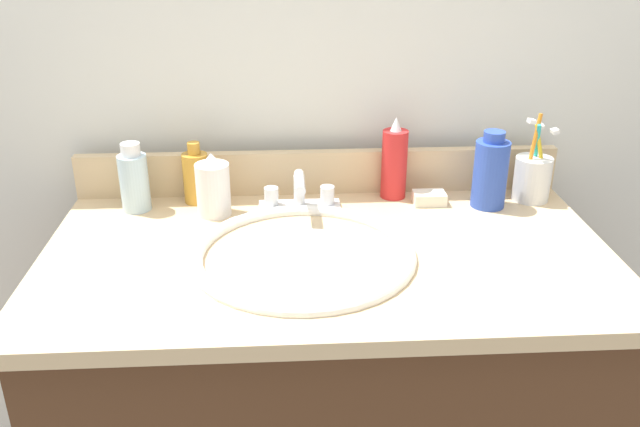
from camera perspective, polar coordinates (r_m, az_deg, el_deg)
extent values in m
cube|color=#4C2D19|center=(1.40, 0.56, -17.32)|extent=(0.95, 0.51, 0.72)
cube|color=#D1B284|center=(1.19, 0.63, -3.67)|extent=(0.99, 0.56, 0.03)
cube|color=#D1B284|center=(1.41, -0.11, 3.54)|extent=(0.99, 0.02, 0.09)
cube|color=silver|center=(1.52, -0.23, -0.71)|extent=(2.09, 0.04, 1.30)
torus|color=white|center=(1.16, -1.44, -3.46)|extent=(0.39, 0.39, 0.02)
ellipsoid|color=white|center=(1.18, -1.41, -5.39)|extent=(0.33, 0.33, 0.11)
cylinder|color=#B2B5BA|center=(1.20, -1.40, -6.85)|extent=(0.04, 0.04, 0.01)
cube|color=silver|center=(1.34, -1.74, 0.57)|extent=(0.16, 0.05, 0.01)
cylinder|color=silver|center=(1.32, -1.76, 2.00)|extent=(0.02, 0.02, 0.06)
cylinder|color=silver|center=(1.28, -1.73, 2.65)|extent=(0.02, 0.09, 0.02)
cylinder|color=silver|center=(1.33, -4.13, 1.46)|extent=(0.03, 0.03, 0.04)
cylinder|color=silver|center=(1.33, 0.62, 1.57)|extent=(0.03, 0.03, 0.04)
cylinder|color=gold|center=(1.38, -10.42, 2.96)|extent=(0.05, 0.05, 0.10)
cylinder|color=gold|center=(1.36, -10.62, 5.43)|extent=(0.02, 0.02, 0.02)
cylinder|color=white|center=(1.31, -9.00, 2.01)|extent=(0.07, 0.07, 0.10)
cone|color=white|center=(1.29, -9.18, 4.58)|extent=(0.04, 0.04, 0.02)
cylinder|color=red|center=(1.38, 6.28, 4.15)|extent=(0.05, 0.05, 0.14)
cone|color=white|center=(1.36, 6.44, 7.51)|extent=(0.02, 0.02, 0.03)
cylinder|color=silver|center=(1.37, -15.39, 2.51)|extent=(0.06, 0.06, 0.11)
cylinder|color=white|center=(1.34, -15.71, 5.22)|extent=(0.04, 0.04, 0.02)
cylinder|color=#2D4CB2|center=(1.37, 14.16, 3.22)|extent=(0.07, 0.07, 0.13)
cylinder|color=#2D4CB2|center=(1.35, 14.49, 6.30)|extent=(0.04, 0.04, 0.02)
cylinder|color=white|center=(1.44, 17.46, 2.82)|extent=(0.07, 0.07, 0.09)
cylinder|color=#26B2B2|center=(1.43, 17.69, 4.56)|extent=(0.02, 0.05, 0.15)
cube|color=white|center=(1.44, 18.04, 7.09)|extent=(0.01, 0.02, 0.01)
cylinder|color=yellow|center=(1.43, 18.17, 4.30)|extent=(0.04, 0.01, 0.15)
cube|color=white|center=(1.41, 19.20, 6.58)|extent=(0.01, 0.02, 0.01)
cylinder|color=orange|center=(1.41, 17.38, 4.65)|extent=(0.03, 0.02, 0.17)
cube|color=white|center=(1.38, 17.41, 7.45)|extent=(0.01, 0.02, 0.01)
cube|color=white|center=(1.38, 9.20, 1.30)|extent=(0.06, 0.04, 0.02)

